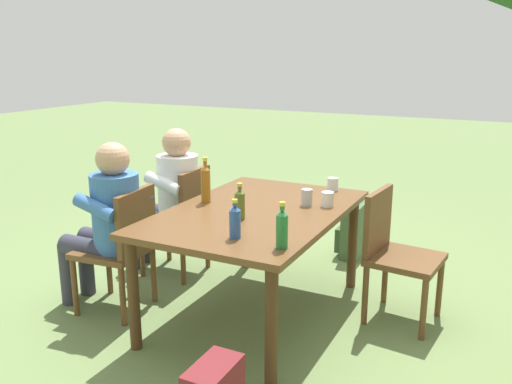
{
  "coord_description": "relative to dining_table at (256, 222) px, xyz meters",
  "views": [
    {
      "loc": [
        3.03,
        1.51,
        1.75
      ],
      "look_at": [
        0.0,
        0.0,
        0.86
      ],
      "focal_mm": 37.98,
      "sensor_mm": 36.0,
      "label": 1
    }
  ],
  "objects": [
    {
      "name": "chair_near_left",
      "position": [
        -0.36,
        -0.83,
        -0.17
      ],
      "size": [
        0.46,
        0.46,
        0.87
      ],
      "color": "brown",
      "rests_on": "ground_plane"
    },
    {
      "name": "backpack_by_far_side",
      "position": [
        -1.34,
        0.27,
        -0.43
      ],
      "size": [
        0.31,
        0.21,
        0.48
      ],
      "color": "#47663D",
      "rests_on": "ground_plane"
    },
    {
      "name": "cup_glass",
      "position": [
        -0.7,
        0.28,
        0.13
      ],
      "size": [
        0.08,
        0.08,
        0.1
      ],
      "primitive_type": "cylinder",
      "color": "silver",
      "rests_on": "dining_table"
    },
    {
      "name": "person_in_white_shirt",
      "position": [
        0.36,
        -0.94,
        -0.0
      ],
      "size": [
        0.47,
        0.61,
        1.18
      ],
      "color": "#3D70B2",
      "rests_on": "ground_plane"
    },
    {
      "name": "dining_table",
      "position": [
        0.0,
        0.0,
        0.0
      ],
      "size": [
        1.61,
        1.06,
        0.74
      ],
      "color": "brown",
      "rests_on": "ground_plane"
    },
    {
      "name": "person_in_plaid_shirt",
      "position": [
        -0.36,
        -0.94,
        -0.0
      ],
      "size": [
        0.47,
        0.61,
        1.18
      ],
      "color": "white",
      "rests_on": "ground_plane"
    },
    {
      "name": "bottle_amber",
      "position": [
        -0.01,
        -0.39,
        0.22
      ],
      "size": [
        0.06,
        0.06,
        0.31
      ],
      "color": "#996019",
      "rests_on": "dining_table"
    },
    {
      "name": "chair_far_left",
      "position": [
        -0.37,
        0.83,
        -0.17
      ],
      "size": [
        0.48,
        0.48,
        0.87
      ],
      "color": "brown",
      "rests_on": "ground_plane"
    },
    {
      "name": "cup_steel",
      "position": [
        -0.24,
        0.26,
        0.14
      ],
      "size": [
        0.08,
        0.08,
        0.11
      ],
      "primitive_type": "cylinder",
      "color": "#B2B7BC",
      "rests_on": "dining_table"
    },
    {
      "name": "cup_white",
      "position": [
        -0.28,
        0.39,
        0.13
      ],
      "size": [
        0.08,
        0.08,
        0.1
      ],
      "primitive_type": "cylinder",
      "color": "white",
      "rests_on": "dining_table"
    },
    {
      "name": "bottle_olive",
      "position": [
        0.22,
        -0.0,
        0.18
      ],
      "size": [
        0.06,
        0.06,
        0.23
      ],
      "color": "#566623",
      "rests_on": "dining_table"
    },
    {
      "name": "chair_near_right",
      "position": [
        0.35,
        -0.83,
        -0.17
      ],
      "size": [
        0.48,
        0.48,
        0.87
      ],
      "color": "brown",
      "rests_on": "ground_plane"
    },
    {
      "name": "ground_plane",
      "position": [
        0.0,
        0.0,
        -0.66
      ],
      "size": [
        24.0,
        24.0,
        0.0
      ],
      "primitive_type": "plane",
      "color": "#6B844C"
    },
    {
      "name": "bottle_green",
      "position": [
        0.57,
        0.44,
        0.19
      ],
      "size": [
        0.06,
        0.06,
        0.25
      ],
      "color": "#287A38",
      "rests_on": "dining_table"
    },
    {
      "name": "bottle_blue",
      "position": [
        0.54,
        0.14,
        0.18
      ],
      "size": [
        0.06,
        0.06,
        0.22
      ],
      "color": "#2D56A3",
      "rests_on": "dining_table"
    }
  ]
}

